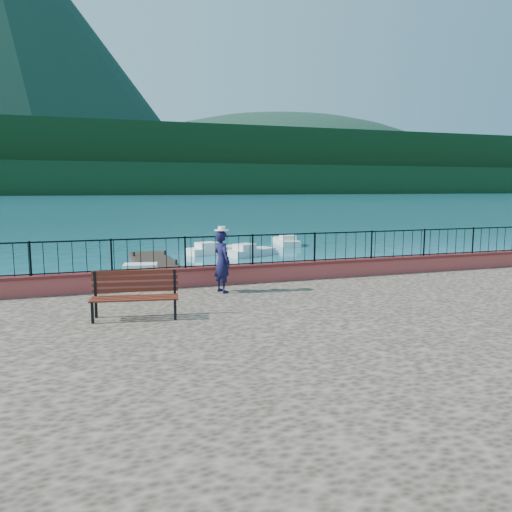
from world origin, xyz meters
TOP-DOWN VIEW (x-y plane):
  - ground at (0.00, 0.00)m, footprint 2000.00×2000.00m
  - promenade at (0.00, -6.00)m, footprint 30.00×20.00m
  - parapet at (0.00, 3.70)m, footprint 28.00×0.46m
  - railing at (0.00, 3.70)m, footprint 27.00×0.05m
  - dock at (-2.00, 12.00)m, footprint 2.00×16.00m
  - far_forest at (0.00, 300.00)m, footprint 900.00×60.00m
  - foothills at (0.00, 360.00)m, footprint 900.00×120.00m
  - companion_hill at (220.00, 560.00)m, footprint 448.00×384.00m
  - park_bench at (-4.34, 0.24)m, footprint 2.09×0.98m
  - person at (-1.65, 2.47)m, footprint 0.61×0.76m
  - hat at (-1.65, 2.47)m, footprint 0.44×0.44m
  - boat_0 at (-2.50, 11.55)m, footprint 4.47×2.05m
  - boat_2 at (4.27, 18.10)m, footprint 3.53×2.57m
  - boat_4 at (2.27, 19.70)m, footprint 3.66×2.22m
  - boat_5 at (8.69, 23.08)m, footprint 1.84×4.06m

SIDE VIEW (x-z plane):
  - ground at x=0.00m, z-range 0.00..0.00m
  - companion_hill at x=220.00m, z-range -90.00..90.00m
  - dock at x=-2.00m, z-range 0.00..0.30m
  - boat_0 at x=-2.50m, z-range 0.00..0.80m
  - boat_2 at x=4.27m, z-range 0.00..0.80m
  - boat_4 at x=2.27m, z-range 0.00..0.80m
  - boat_5 at x=8.69m, z-range 0.00..0.80m
  - promenade at x=0.00m, z-range 0.00..1.20m
  - parapet at x=0.00m, z-range 1.20..1.78m
  - park_bench at x=-4.34m, z-range 0.97..2.09m
  - person at x=-1.65m, z-range 1.20..3.02m
  - railing at x=0.00m, z-range 1.78..2.73m
  - hat at x=-1.65m, z-range 3.02..3.14m
  - far_forest at x=0.00m, z-range 0.00..18.00m
  - foothills at x=0.00m, z-range 0.00..44.00m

